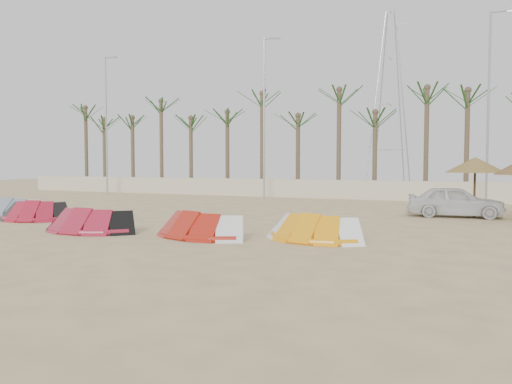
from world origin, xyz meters
The scene contains 14 objects.
ground centered at (0.00, 0.00, 0.00)m, with size 120.00×120.00×0.00m, color #DEBC80.
boundary_wall centered at (0.00, 22.00, 0.65)m, with size 60.00×0.30×1.30m, color beige.
palm_line centered at (0.67, 23.50, 6.44)m, with size 52.00×4.00×7.70m.
lamp_a centered at (-19.96, 20.00, 5.77)m, with size 1.25×0.14×11.00m.
lamp_b centered at (-5.96, 20.00, 5.77)m, with size 1.25×0.14×11.00m.
lamp_c centered at (8.04, 20.00, 5.77)m, with size 1.25×0.14×11.00m.
pylon centered at (1.00, 28.00, 0.00)m, with size 3.00×3.00×14.00m, color #A5A8AD, non-canonical shape.
kite_grey centered at (-11.56, 4.58, 0.42)m, with size 3.25×1.58×0.90m.
kite_red_left centered at (-9.08, 3.73, 0.42)m, with size 3.31×2.33×0.90m.
kite_red_mid centered at (-4.49, 2.08, 0.42)m, with size 3.66×1.63×0.90m.
kite_red_right centered at (-0.39, 2.70, 0.42)m, with size 3.95×2.41×0.90m.
kite_orange centered at (3.30, 3.43, 0.42)m, with size 3.39×2.01×0.90m.
parasol_left centered at (7.57, 13.16, 2.35)m, with size 2.60×2.60×2.70m.
car centered at (6.80, 12.58, 0.70)m, with size 1.66×4.13×1.41m, color silver.
Camera 1 is at (8.24, -11.44, 2.37)m, focal length 35.00 mm.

